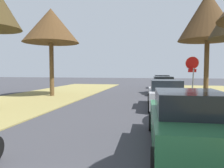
% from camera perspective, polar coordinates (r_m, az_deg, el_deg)
% --- Properties ---
extents(stop_sign_far, '(0.82, 0.75, 2.91)m').
position_cam_1_polar(stop_sign_far, '(13.69, 20.83, 3.61)').
color(stop_sign_far, '#9EA0A5').
rests_on(stop_sign_far, grass_verge_right).
extents(street_tree_right_far, '(4.67, 4.67, 8.45)m').
position_cam_1_polar(street_tree_right_far, '(19.55, 24.44, 16.30)').
color(street_tree_right_far, '#513B23').
rests_on(street_tree_right_far, grass_verge_right).
extents(street_tree_left_mid_b, '(4.47, 4.47, 7.01)m').
position_cam_1_polar(street_tree_left_mid_b, '(18.20, -16.15, 14.78)').
color(street_tree_left_mid_b, brown).
rests_on(street_tree_left_mid_b, grass_verge_left).
extents(parked_sedan_green, '(2.08, 4.46, 1.57)m').
position_cam_1_polar(parked_sedan_green, '(5.94, 19.65, -9.87)').
color(parked_sedan_green, '#28663D').
rests_on(parked_sedan_green, ground).
extents(parked_sedan_silver, '(2.08, 4.46, 1.57)m').
position_cam_1_polar(parked_sedan_silver, '(12.28, 14.20, -2.88)').
color(parked_sedan_silver, '#BCBCC1').
rests_on(parked_sedan_silver, ground).
extents(parked_sedan_tan, '(2.08, 4.46, 1.57)m').
position_cam_1_polar(parked_sedan_tan, '(19.29, 13.55, -0.55)').
color(parked_sedan_tan, tan).
rests_on(parked_sedan_tan, ground).
extents(parked_sedan_black, '(2.08, 4.46, 1.57)m').
position_cam_1_polar(parked_sedan_black, '(25.82, 13.23, 0.48)').
color(parked_sedan_black, black).
rests_on(parked_sedan_black, ground).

